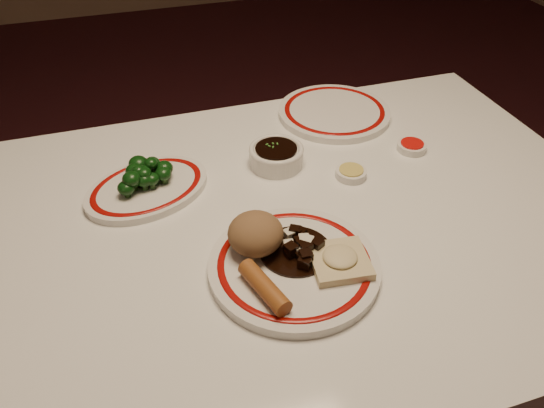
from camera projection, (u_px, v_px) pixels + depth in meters
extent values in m
cube|color=white|center=(311.00, 221.00, 1.01)|extent=(1.20, 0.90, 0.04)
cylinder|color=black|center=(62.00, 277.00, 1.41)|extent=(0.06, 0.06, 0.71)
cylinder|color=black|center=(421.00, 200.00, 1.67)|extent=(0.06, 0.06, 0.71)
cylinder|color=silver|center=(294.00, 266.00, 0.88)|extent=(0.33, 0.33, 0.02)
torus|color=#8D0A07|center=(294.00, 263.00, 0.87)|extent=(0.29, 0.29, 0.00)
ellipsoid|color=brown|center=(256.00, 234.00, 0.88)|extent=(0.09, 0.09, 0.07)
cylinder|color=#975625|center=(264.00, 287.00, 0.81)|extent=(0.06, 0.11, 0.03)
cube|color=beige|center=(340.00, 261.00, 0.87)|extent=(0.10, 0.10, 0.01)
ellipsoid|color=beige|center=(340.00, 257.00, 0.86)|extent=(0.06, 0.06, 0.02)
cylinder|color=black|center=(296.00, 251.00, 0.89)|extent=(0.12, 0.12, 0.00)
cube|color=black|center=(302.00, 257.00, 0.87)|extent=(0.02, 0.02, 0.02)
cube|color=black|center=(299.00, 242.00, 0.89)|extent=(0.02, 0.02, 0.01)
cube|color=black|center=(294.00, 231.00, 0.90)|extent=(0.02, 0.02, 0.02)
cube|color=black|center=(305.00, 262.00, 0.86)|extent=(0.03, 0.03, 0.02)
cube|color=black|center=(291.00, 249.00, 0.87)|extent=(0.02, 0.02, 0.02)
cube|color=black|center=(306.00, 257.00, 0.86)|extent=(0.02, 0.02, 0.02)
cube|color=black|center=(305.00, 247.00, 0.88)|extent=(0.02, 0.02, 0.02)
cube|color=black|center=(306.00, 255.00, 0.87)|extent=(0.02, 0.02, 0.02)
cube|color=black|center=(301.00, 233.00, 0.91)|extent=(0.02, 0.02, 0.02)
cube|color=black|center=(294.00, 234.00, 0.91)|extent=(0.03, 0.03, 0.02)
cube|color=black|center=(317.00, 245.00, 0.88)|extent=(0.02, 0.02, 0.02)
cube|color=beige|center=(303.00, 251.00, 0.87)|extent=(0.02, 0.02, 0.01)
cube|color=beige|center=(308.00, 241.00, 0.88)|extent=(0.02, 0.02, 0.01)
cube|color=beige|center=(304.00, 239.00, 0.89)|extent=(0.02, 0.02, 0.01)
cube|color=beige|center=(289.00, 233.00, 0.90)|extent=(0.02, 0.02, 0.01)
cube|color=beige|center=(289.00, 245.00, 0.88)|extent=(0.02, 0.02, 0.01)
torus|color=#8D0A07|center=(147.00, 186.00, 1.04)|extent=(0.28, 0.28, 0.00)
cylinder|color=#23471C|center=(165.00, 175.00, 1.06)|extent=(0.01, 0.01, 0.01)
ellipsoid|color=#0D360F|center=(164.00, 168.00, 1.05)|extent=(0.04, 0.04, 0.03)
cylinder|color=#23471C|center=(164.00, 180.00, 1.05)|extent=(0.01, 0.01, 0.01)
ellipsoid|color=#0D360F|center=(163.00, 174.00, 1.04)|extent=(0.03, 0.03, 0.03)
cylinder|color=#23471C|center=(153.00, 185.00, 1.03)|extent=(0.01, 0.01, 0.01)
ellipsoid|color=#0D360F|center=(152.00, 179.00, 1.02)|extent=(0.03, 0.03, 0.02)
cylinder|color=#23471C|center=(153.00, 170.00, 1.08)|extent=(0.01, 0.01, 0.01)
ellipsoid|color=#0D360F|center=(152.00, 164.00, 1.07)|extent=(0.03, 0.03, 0.03)
cylinder|color=#23471C|center=(128.00, 194.00, 1.01)|extent=(0.01, 0.01, 0.01)
ellipsoid|color=#0D360F|center=(126.00, 188.00, 1.00)|extent=(0.03, 0.03, 0.03)
cylinder|color=#23471C|center=(136.00, 178.00, 1.05)|extent=(0.01, 0.01, 0.01)
ellipsoid|color=#0D360F|center=(134.00, 171.00, 1.04)|extent=(0.04, 0.04, 0.03)
cylinder|color=#23471C|center=(141.00, 183.00, 1.04)|extent=(0.01, 0.01, 0.01)
ellipsoid|color=#0D360F|center=(140.00, 177.00, 1.03)|extent=(0.03, 0.03, 0.02)
cylinder|color=#23471C|center=(137.00, 184.00, 1.04)|extent=(0.01, 0.01, 0.01)
ellipsoid|color=#0D360F|center=(136.00, 177.00, 1.03)|extent=(0.04, 0.04, 0.03)
cylinder|color=#23471C|center=(134.00, 187.00, 1.03)|extent=(0.01, 0.01, 0.01)
ellipsoid|color=#0D360F|center=(133.00, 181.00, 1.02)|extent=(0.03, 0.03, 0.02)
cylinder|color=#23471C|center=(140.00, 171.00, 1.07)|extent=(0.01, 0.01, 0.01)
ellipsoid|color=#0D360F|center=(138.00, 164.00, 1.06)|extent=(0.04, 0.04, 0.03)
cylinder|color=#23471C|center=(146.00, 184.00, 1.04)|extent=(0.01, 0.01, 0.01)
ellipsoid|color=#0D360F|center=(145.00, 178.00, 1.03)|extent=(0.03, 0.03, 0.03)
cylinder|color=#23471C|center=(145.00, 186.00, 1.03)|extent=(0.01, 0.01, 0.01)
ellipsoid|color=#0D360F|center=(144.00, 179.00, 1.02)|extent=(0.03, 0.03, 0.03)
ellipsoid|color=#0D360F|center=(151.00, 163.00, 1.03)|extent=(0.03, 0.03, 0.02)
ellipsoid|color=#0D360F|center=(138.00, 171.00, 1.02)|extent=(0.03, 0.03, 0.02)
ellipsoid|color=#0D360F|center=(131.00, 179.00, 1.00)|extent=(0.03, 0.03, 0.03)
ellipsoid|color=#0D360F|center=(134.00, 177.00, 1.01)|extent=(0.03, 0.03, 0.02)
ellipsoid|color=#0D360F|center=(144.00, 173.00, 1.02)|extent=(0.03, 0.03, 0.02)
ellipsoid|color=#0D360F|center=(145.00, 171.00, 1.03)|extent=(0.03, 0.03, 0.02)
ellipsoid|color=#0D360F|center=(137.00, 175.00, 1.02)|extent=(0.03, 0.03, 0.02)
cylinder|color=silver|center=(276.00, 157.00, 1.11)|extent=(0.11, 0.11, 0.04)
cylinder|color=black|center=(276.00, 149.00, 1.10)|extent=(0.09, 0.09, 0.00)
cylinder|color=silver|center=(412.00, 147.00, 1.16)|extent=(0.06, 0.06, 0.02)
cylinder|color=red|center=(412.00, 143.00, 1.16)|extent=(0.05, 0.05, 0.00)
cylinder|color=silver|center=(351.00, 173.00, 1.09)|extent=(0.06, 0.06, 0.02)
cylinder|color=#CBB753|center=(351.00, 170.00, 1.08)|extent=(0.05, 0.05, 0.00)
cylinder|color=silver|center=(334.00, 113.00, 1.28)|extent=(0.33, 0.33, 0.02)
torus|color=#8D0A07|center=(334.00, 110.00, 1.28)|extent=(0.29, 0.29, 0.00)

